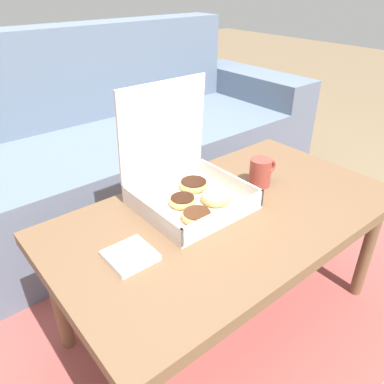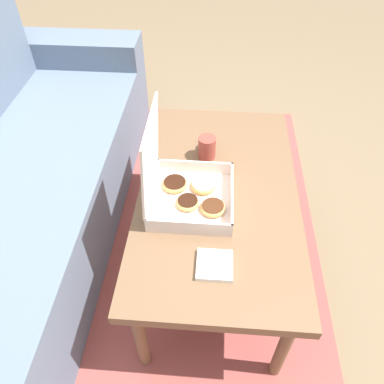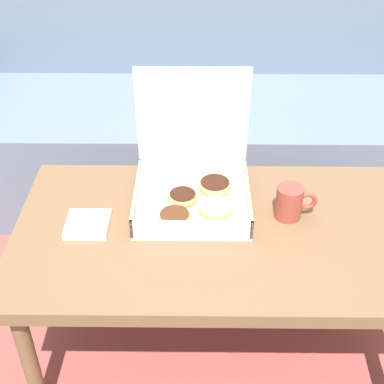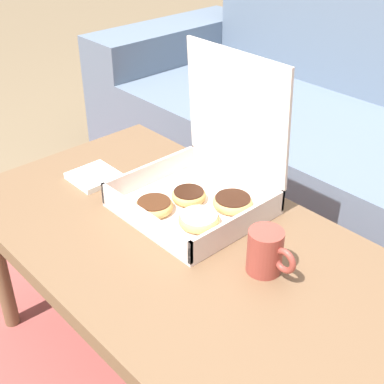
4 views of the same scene
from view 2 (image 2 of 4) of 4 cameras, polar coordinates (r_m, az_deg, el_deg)
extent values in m
plane|color=#756047|center=(1.83, -1.41, -9.96)|extent=(12.00, 12.00, 0.00)
cube|color=#994742|center=(1.87, -10.71, -9.14)|extent=(2.53, 1.91, 0.01)
cube|color=slate|center=(1.82, -22.40, -4.03)|extent=(1.93, 0.60, 0.44)
cube|color=slate|center=(2.59, -16.58, 15.68)|extent=(0.24, 0.80, 0.59)
cube|color=brown|center=(1.48, 4.01, -0.26)|extent=(1.11, 0.62, 0.04)
cylinder|color=brown|center=(1.43, 13.76, -22.05)|extent=(0.04, 0.04, 0.43)
cylinder|color=brown|center=(2.02, 11.12, 4.65)|extent=(0.04, 0.04, 0.43)
cylinder|color=brown|center=(1.42, -7.89, -21.05)|extent=(0.04, 0.04, 0.43)
cylinder|color=brown|center=(2.01, -3.09, 5.42)|extent=(0.04, 0.04, 0.43)
cube|color=silver|center=(1.42, 0.00, -1.31)|extent=(0.32, 0.30, 0.01)
cube|color=silver|center=(1.39, 6.06, -0.72)|extent=(0.32, 0.01, 0.06)
cube|color=silver|center=(1.41, -5.99, -0.08)|extent=(0.32, 0.01, 0.06)
cube|color=silver|center=(1.29, -0.52, -5.41)|extent=(0.01, 0.30, 0.06)
cube|color=silver|center=(1.51, 0.45, 3.88)|extent=(0.01, 0.30, 0.06)
cube|color=silver|center=(1.29, -6.36, 5.51)|extent=(0.32, 0.03, 0.30)
torus|color=tan|center=(1.39, -0.65, -1.60)|extent=(0.09, 0.09, 0.03)
cylinder|color=black|center=(1.38, -0.66, -1.38)|extent=(0.07, 0.07, 0.01)
torus|color=tan|center=(1.45, 1.73, 0.99)|extent=(0.10, 0.10, 0.03)
cylinder|color=white|center=(1.44, 1.74, 1.22)|extent=(0.08, 0.08, 0.01)
torus|color=tan|center=(1.46, -2.63, 1.29)|extent=(0.10, 0.10, 0.03)
cylinder|color=black|center=(1.45, -2.64, 1.51)|extent=(0.09, 0.09, 0.01)
torus|color=tan|center=(1.37, 3.20, -2.41)|extent=(0.09, 0.09, 0.03)
cylinder|color=#472614|center=(1.36, 3.21, -2.18)|extent=(0.08, 0.08, 0.01)
cylinder|color=#993D33|center=(1.58, 2.29, 6.79)|extent=(0.07, 0.07, 0.10)
torus|color=#993D33|center=(1.62, 2.38, 8.02)|extent=(0.06, 0.01, 0.06)
cube|color=white|center=(1.23, 3.45, -11.05)|extent=(0.12, 0.12, 0.02)
camera|label=1|loc=(0.87, 56.63, -5.41)|focal=35.00mm
camera|label=3|loc=(1.51, 60.23, 22.17)|focal=50.00mm
camera|label=4|loc=(1.92, 28.98, 31.61)|focal=50.00mm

